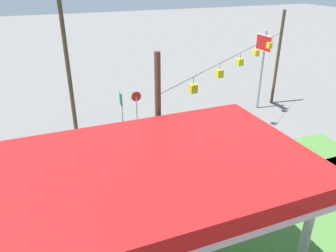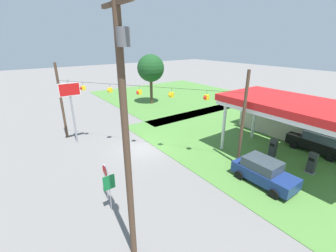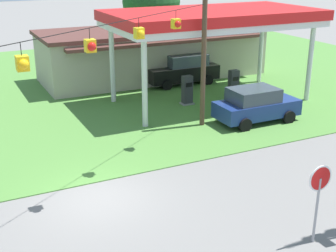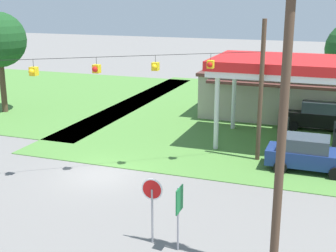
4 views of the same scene
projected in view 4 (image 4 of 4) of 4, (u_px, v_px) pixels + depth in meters
name	position (u px, v px, depth m)	size (l,w,h in m)	color
ground_plane	(101.00, 175.00, 23.62)	(160.00, 160.00, 0.00)	slate
grass_verge_opposite_corner	(29.00, 94.00, 43.39)	(24.00, 24.00, 0.04)	#4C7F38
gas_station_canopy	(316.00, 68.00, 26.81)	(11.75, 6.07, 5.25)	silver
gas_station_store	(308.00, 96.00, 33.96)	(15.50, 6.15, 3.42)	#B2A893
fuel_pump_near	(283.00, 132.00, 28.37)	(0.71, 0.56, 1.70)	gray
car_at_pumps_front	(308.00, 154.00, 24.00)	(4.32, 2.12, 1.81)	navy
car_at_pumps_rear	(319.00, 115.00, 31.47)	(4.83, 2.14, 2.00)	black
stop_sign_roadside	(152.00, 197.00, 16.69)	(0.80, 0.08, 2.50)	#99999E
route_sign	(179.00, 206.00, 16.18)	(0.10, 0.70, 2.40)	gray
utility_pole_main	(287.00, 81.00, 13.59)	(2.20, 0.44, 11.44)	#4C3828
signal_span_gantry	(97.00, 93.00, 22.47)	(14.32, 10.24, 7.64)	#4C3828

